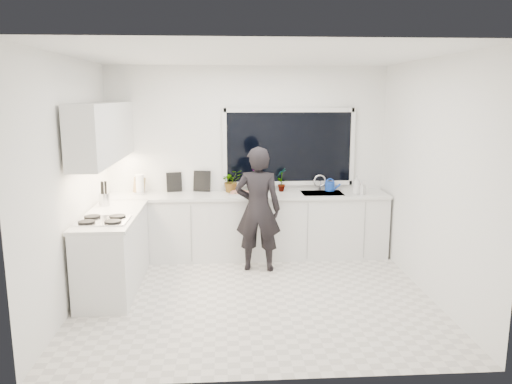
{
  "coord_description": "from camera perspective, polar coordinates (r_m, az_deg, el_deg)",
  "views": [
    {
      "loc": [
        -0.34,
        -5.44,
        2.29
      ],
      "look_at": [
        0.04,
        0.4,
        1.15
      ],
      "focal_mm": 35.0,
      "sensor_mm": 36.0,
      "label": 1
    }
  ],
  "objects": [
    {
      "name": "window",
      "position": [
        7.26,
        3.78,
        5.15
      ],
      "size": [
        1.8,
        0.02,
        1.0
      ],
      "primitive_type": "cube",
      "color": "black",
      "rests_on": "wall_back"
    },
    {
      "name": "base_cabinets_left",
      "position": [
        6.22,
        -15.97,
        -6.72
      ],
      "size": [
        0.58,
        1.6,
        0.88
      ],
      "primitive_type": "cube",
      "color": "white",
      "rests_on": "floor"
    },
    {
      "name": "paper_towel_roll",
      "position": [
        7.2,
        -13.13,
        0.81
      ],
      "size": [
        0.13,
        0.13,
        0.26
      ],
      "primitive_type": "cylinder",
      "rotation": [
        0.0,
        0.0,
        -0.17
      ],
      "color": "white",
      "rests_on": "countertop_back"
    },
    {
      "name": "picture_frame_small",
      "position": [
        7.24,
        -6.19,
        1.26
      ],
      "size": [
        0.25,
        0.07,
        0.3
      ],
      "primitive_type": "cube",
      "rotation": [
        0.0,
        0.0,
        -0.22
      ],
      "color": "black",
      "rests_on": "countertop_back"
    },
    {
      "name": "upper_cabinets",
      "position": [
        6.32,
        -17.05,
        6.55
      ],
      "size": [
        0.34,
        2.1,
        0.7
      ],
      "primitive_type": "cube",
      "color": "white",
      "rests_on": "wall_left"
    },
    {
      "name": "soap_bottles",
      "position": [
        7.11,
        11.63,
        0.7
      ],
      "size": [
        0.21,
        0.15,
        0.28
      ],
      "color": "#D8BF66",
      "rests_on": "countertop_back"
    },
    {
      "name": "countertop_left",
      "position": [
        6.1,
        -16.19,
        -2.59
      ],
      "size": [
        0.62,
        1.6,
        0.04
      ],
      "primitive_type": "cube",
      "color": "silver",
      "rests_on": "base_cabinets_left"
    },
    {
      "name": "stovetop",
      "position": [
        5.77,
        -17.14,
        -3.07
      ],
      "size": [
        0.56,
        0.48,
        0.03
      ],
      "primitive_type": "cube",
      "color": "black",
      "rests_on": "countertop_left"
    },
    {
      "name": "base_cabinets_back",
      "position": [
        7.14,
        -0.84,
        -3.99
      ],
      "size": [
        3.92,
        0.58,
        0.88
      ],
      "primitive_type": "cube",
      "color": "white",
      "rests_on": "floor"
    },
    {
      "name": "sink",
      "position": [
        7.17,
        7.56,
        -0.5
      ],
      "size": [
        0.58,
        0.42,
        0.14
      ],
      "primitive_type": "cube",
      "color": "silver",
      "rests_on": "countertop_back"
    },
    {
      "name": "picture_frame_large",
      "position": [
        7.27,
        -9.34,
        1.13
      ],
      "size": [
        0.22,
        0.06,
        0.28
      ],
      "primitive_type": "cube",
      "rotation": [
        0.0,
        0.0,
        0.2
      ],
      "color": "black",
      "rests_on": "countertop_back"
    },
    {
      "name": "pizza_tray",
      "position": [
        7.0,
        -1.07,
        -0.14
      ],
      "size": [
        0.51,
        0.4,
        0.03
      ],
      "primitive_type": "cube",
      "rotation": [
        0.0,
        0.0,
        -0.13
      ],
      "color": "silver",
      "rests_on": "countertop_back"
    },
    {
      "name": "knife_block",
      "position": [
        7.24,
        -13.19,
        0.71
      ],
      "size": [
        0.16,
        0.14,
        0.22
      ],
      "primitive_type": "cube",
      "rotation": [
        0.0,
        0.0,
        -0.37
      ],
      "color": "#8D5E41",
      "rests_on": "countertop_back"
    },
    {
      "name": "faucet",
      "position": [
        7.33,
        7.29,
        1.04
      ],
      "size": [
        0.03,
        0.03,
        0.22
      ],
      "primitive_type": "cylinder",
      "color": "silver",
      "rests_on": "countertop_back"
    },
    {
      "name": "wall_right",
      "position": [
        6.0,
        19.43,
        1.38
      ],
      "size": [
        0.02,
        3.5,
        2.7
      ],
      "primitive_type": "cube",
      "color": "white",
      "rests_on": "ground"
    },
    {
      "name": "wall_back",
      "position": [
        7.27,
        -0.98,
        3.59
      ],
      "size": [
        4.0,
        0.02,
        2.7
      ],
      "primitive_type": "cube",
      "color": "white",
      "rests_on": "ground"
    },
    {
      "name": "watering_can",
      "position": [
        7.33,
        8.44,
        0.65
      ],
      "size": [
        0.15,
        0.15,
        0.13
      ],
      "primitive_type": "cylinder",
      "rotation": [
        0.0,
        0.0,
        -0.04
      ],
      "color": "#133EB6",
      "rests_on": "countertop_back"
    },
    {
      "name": "floor",
      "position": [
        5.92,
        -0.1,
        -11.86
      ],
      "size": [
        4.0,
        3.5,
        0.02
      ],
      "primitive_type": "cube",
      "color": "beige",
      "rests_on": "ground"
    },
    {
      "name": "person",
      "position": [
        6.52,
        0.22,
        -1.97
      ],
      "size": [
        0.65,
        0.48,
        1.65
      ],
      "primitive_type": "imported",
      "rotation": [
        0.0,
        0.0,
        2.99
      ],
      "color": "black",
      "rests_on": "floor"
    },
    {
      "name": "ceiling",
      "position": [
        5.47,
        -0.11,
        15.43
      ],
      "size": [
        4.0,
        3.5,
        0.02
      ],
      "primitive_type": "cube",
      "color": "white",
      "rests_on": "wall_back"
    },
    {
      "name": "herb_plants",
      "position": [
        7.16,
        -1.01,
        1.32
      ],
      "size": [
        1.01,
        0.33,
        0.34
      ],
      "color": "#26662D",
      "rests_on": "countertop_back"
    },
    {
      "name": "utensil_crock",
      "position": [
        6.55,
        -16.95,
        -0.83
      ],
      "size": [
        0.14,
        0.14,
        0.16
      ],
      "primitive_type": "cylinder",
      "rotation": [
        0.0,
        0.0,
        0.08
      ],
      "color": "silver",
      "rests_on": "countertop_left"
    },
    {
      "name": "wall_left",
      "position": [
        5.77,
        -20.47,
        0.94
      ],
      "size": [
        0.02,
        3.5,
        2.7
      ],
      "primitive_type": "cube",
      "color": "white",
      "rests_on": "ground"
    },
    {
      "name": "pizza",
      "position": [
        7.0,
        -1.07,
        -0.01
      ],
      "size": [
        0.46,
        0.36,
        0.01
      ],
      "primitive_type": "cube",
      "rotation": [
        0.0,
        0.0,
        -0.13
      ],
      "color": "red",
      "rests_on": "pizza_tray"
    },
    {
      "name": "countertop_back",
      "position": [
        7.03,
        -0.84,
        -0.39
      ],
      "size": [
        3.94,
        0.62,
        0.04
      ],
      "primitive_type": "cube",
      "color": "silver",
      "rests_on": "base_cabinets_back"
    }
  ]
}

